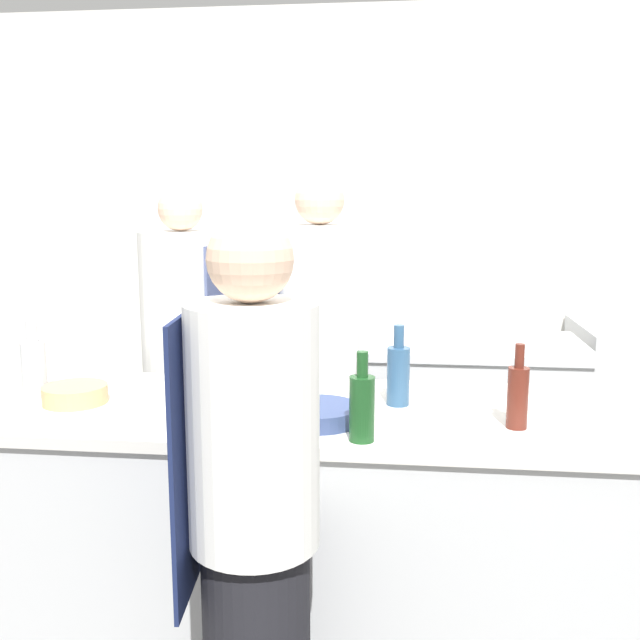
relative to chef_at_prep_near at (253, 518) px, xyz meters
The scene contains 15 objects.
wall_back 2.82m from the chef_at_prep_near, 88.57° to the left, with size 8.00×0.06×2.80m.
prep_counter 0.72m from the chef_at_prep_near, 83.77° to the left, with size 2.26×0.82×0.94m.
pass_counter 1.89m from the chef_at_prep_near, 81.51° to the left, with size 2.07×0.68×0.94m.
chef_at_prep_near is the anchor object (origin of this frame).
chef_at_stove 1.45m from the chef_at_prep_near, 113.90° to the left, with size 0.42×0.40×1.71m.
chef_at_pass_far 1.20m from the chef_at_prep_near, 88.08° to the left, with size 0.38×0.37×1.75m.
bottle_olive_oil 0.74m from the chef_at_prep_near, 94.06° to the left, with size 0.08×0.08×0.22m.
bottle_vinegar 0.47m from the chef_at_prep_near, 48.38° to the left, with size 0.08×0.08×0.28m.
bottle_wine 1.18m from the chef_at_prep_near, 145.60° to the left, with size 0.09×0.09×0.28m.
bottle_cooking_oil 0.93m from the chef_at_prep_near, 32.50° to the left, with size 0.07×0.07×0.27m.
bottle_sauce 0.83m from the chef_at_prep_near, 61.45° to the left, with size 0.08×0.08×0.29m.
bowl_mixing_large 0.51m from the chef_at_prep_near, 75.77° to the left, with size 0.28×0.28×0.05m.
bowl_prep_small 0.98m from the chef_at_prep_near, 142.59° to the left, with size 0.23×0.23×0.06m.
cup 1.02m from the chef_at_prep_near, 115.39° to the left, with size 0.08×0.08×0.09m.
stockpot 1.92m from the chef_at_prep_near, 82.46° to the left, with size 0.30×0.30×0.21m.
Camera 1 is at (0.31, -2.39, 1.67)m, focal length 40.00 mm.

